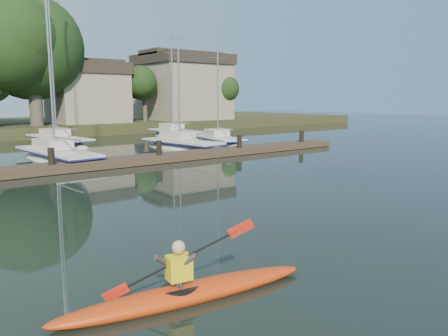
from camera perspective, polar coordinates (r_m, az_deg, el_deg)
ground at (r=12.72m, az=11.49°, el=-7.57°), size 160.00×160.00×0.00m
kayak at (r=8.22m, az=-4.94°, el=-15.55°), size 5.02×1.45×1.59m
dock at (r=24.01m, az=-14.69°, el=0.70°), size 34.00×2.00×1.80m
sailboat_2 at (r=27.02m, az=-20.91°, el=0.46°), size 3.07×9.40×15.29m
sailboat_3 at (r=31.21m, az=-5.52°, el=2.12°), size 3.31×8.46×13.28m
sailboat_4 at (r=34.09m, az=-0.67°, el=2.77°), size 3.24×7.05×11.54m
sailboat_6 at (r=36.69m, az=-20.78°, el=2.64°), size 3.24×10.04×15.69m
sailboat_7 at (r=40.91m, az=-6.52°, el=3.78°), size 2.36×8.23×13.19m
shore at (r=49.38m, az=-25.38°, el=7.86°), size 90.00×25.25×12.75m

